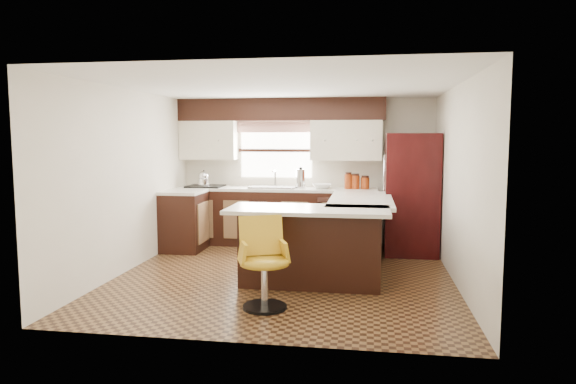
% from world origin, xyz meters
% --- Properties ---
extents(floor, '(4.40, 4.40, 0.00)m').
position_xyz_m(floor, '(0.00, 0.00, 0.00)').
color(floor, '#49301A').
rests_on(floor, ground).
extents(ceiling, '(4.40, 4.40, 0.00)m').
position_xyz_m(ceiling, '(0.00, 0.00, 2.40)').
color(ceiling, silver).
rests_on(ceiling, wall_back).
extents(wall_back, '(4.40, 0.00, 4.40)m').
position_xyz_m(wall_back, '(0.00, 2.20, 1.20)').
color(wall_back, beige).
rests_on(wall_back, floor).
extents(wall_front, '(4.40, 0.00, 4.40)m').
position_xyz_m(wall_front, '(0.00, -2.20, 1.20)').
color(wall_front, beige).
rests_on(wall_front, floor).
extents(wall_left, '(0.00, 4.40, 4.40)m').
position_xyz_m(wall_left, '(-2.10, 0.00, 1.20)').
color(wall_left, beige).
rests_on(wall_left, floor).
extents(wall_right, '(0.00, 4.40, 4.40)m').
position_xyz_m(wall_right, '(2.10, 0.00, 1.20)').
color(wall_right, beige).
rests_on(wall_right, floor).
extents(base_cab_back, '(3.30, 0.60, 0.90)m').
position_xyz_m(base_cab_back, '(-0.45, 1.90, 0.45)').
color(base_cab_back, black).
rests_on(base_cab_back, floor).
extents(base_cab_left, '(0.60, 0.70, 0.90)m').
position_xyz_m(base_cab_left, '(-1.80, 1.25, 0.45)').
color(base_cab_left, black).
rests_on(base_cab_left, floor).
extents(counter_back, '(3.30, 0.60, 0.04)m').
position_xyz_m(counter_back, '(-0.45, 1.90, 0.92)').
color(counter_back, silver).
rests_on(counter_back, base_cab_back).
extents(counter_left, '(0.60, 0.70, 0.04)m').
position_xyz_m(counter_left, '(-1.80, 1.25, 0.92)').
color(counter_left, silver).
rests_on(counter_left, base_cab_left).
extents(soffit, '(3.40, 0.35, 0.36)m').
position_xyz_m(soffit, '(-0.40, 2.03, 2.22)').
color(soffit, black).
rests_on(soffit, wall_back).
extents(upper_cab_left, '(0.94, 0.35, 0.64)m').
position_xyz_m(upper_cab_left, '(-1.62, 2.03, 1.72)').
color(upper_cab_left, beige).
rests_on(upper_cab_left, wall_back).
extents(upper_cab_right, '(1.14, 0.35, 0.64)m').
position_xyz_m(upper_cab_right, '(0.68, 2.03, 1.72)').
color(upper_cab_right, beige).
rests_on(upper_cab_right, wall_back).
extents(window_pane, '(1.20, 0.02, 0.90)m').
position_xyz_m(window_pane, '(-0.50, 2.18, 1.55)').
color(window_pane, white).
rests_on(window_pane, wall_back).
extents(valance, '(1.30, 0.06, 0.18)m').
position_xyz_m(valance, '(-0.50, 2.14, 1.94)').
color(valance, '#D19B93').
rests_on(valance, wall_back).
extents(sink, '(0.75, 0.45, 0.03)m').
position_xyz_m(sink, '(-0.50, 1.88, 0.96)').
color(sink, '#B2B2B7').
rests_on(sink, counter_back).
extents(dishwasher, '(0.58, 0.03, 0.78)m').
position_xyz_m(dishwasher, '(0.55, 1.61, 0.43)').
color(dishwasher, black).
rests_on(dishwasher, floor).
extents(cooktop, '(0.58, 0.50, 0.02)m').
position_xyz_m(cooktop, '(-1.65, 1.88, 0.96)').
color(cooktop, black).
rests_on(cooktop, counter_back).
extents(peninsula_long, '(0.60, 1.95, 0.90)m').
position_xyz_m(peninsula_long, '(0.90, 0.62, 0.45)').
color(peninsula_long, black).
rests_on(peninsula_long, floor).
extents(peninsula_return, '(1.65, 0.60, 0.90)m').
position_xyz_m(peninsula_return, '(0.38, -0.35, 0.45)').
color(peninsula_return, black).
rests_on(peninsula_return, floor).
extents(counter_pen_long, '(0.84, 1.95, 0.04)m').
position_xyz_m(counter_pen_long, '(0.95, 0.62, 0.92)').
color(counter_pen_long, silver).
rests_on(counter_pen_long, peninsula_long).
extents(counter_pen_return, '(1.89, 0.84, 0.04)m').
position_xyz_m(counter_pen_return, '(0.35, -0.44, 0.92)').
color(counter_pen_return, silver).
rests_on(counter_pen_return, peninsula_return).
extents(refrigerator, '(0.78, 0.75, 1.83)m').
position_xyz_m(refrigerator, '(1.69, 1.55, 0.91)').
color(refrigerator, black).
rests_on(refrigerator, floor).
extents(bar_chair, '(0.66, 0.66, 0.94)m').
position_xyz_m(bar_chair, '(0.00, -1.28, 0.47)').
color(bar_chair, gold).
rests_on(bar_chair, floor).
extents(kettle, '(0.19, 0.19, 0.26)m').
position_xyz_m(kettle, '(-1.68, 1.88, 1.10)').
color(kettle, silver).
rests_on(kettle, cooktop).
extents(percolator, '(0.15, 0.15, 0.31)m').
position_xyz_m(percolator, '(-0.05, 1.90, 1.10)').
color(percolator, silver).
rests_on(percolator, counter_back).
extents(mixing_bowl, '(0.37, 0.37, 0.08)m').
position_xyz_m(mixing_bowl, '(0.30, 1.90, 0.98)').
color(mixing_bowl, white).
rests_on(mixing_bowl, counter_back).
extents(canister_large, '(0.12, 0.12, 0.24)m').
position_xyz_m(canister_large, '(0.72, 1.92, 1.06)').
color(canister_large, maroon).
rests_on(canister_large, counter_back).
extents(canister_med, '(0.13, 0.13, 0.22)m').
position_xyz_m(canister_med, '(0.84, 1.92, 1.05)').
color(canister_med, maroon).
rests_on(canister_med, counter_back).
extents(canister_small, '(0.14, 0.14, 0.18)m').
position_xyz_m(canister_small, '(0.99, 1.92, 1.04)').
color(canister_small, maroon).
rests_on(canister_small, counter_back).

